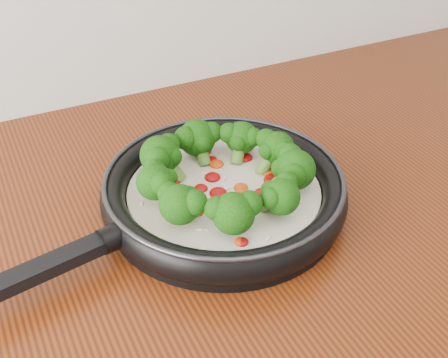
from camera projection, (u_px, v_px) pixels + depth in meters
name	position (u px, v px, depth m)	size (l,w,h in m)	color
skillet	(222.00, 189.00, 0.77)	(0.53, 0.38, 0.09)	black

